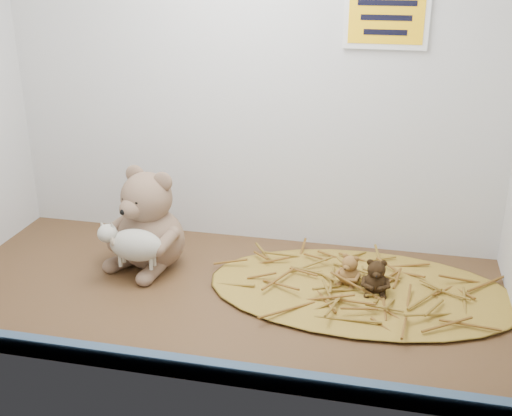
% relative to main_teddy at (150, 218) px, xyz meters
% --- Properties ---
extents(alcove_shell, '(1.20, 0.60, 0.90)m').
position_rel_main_teddy_xyz_m(alcove_shell, '(0.19, -0.01, 0.33)').
color(alcove_shell, '#473318').
rests_on(alcove_shell, ground).
extents(front_rail, '(1.19, 0.02, 0.04)m').
position_rel_main_teddy_xyz_m(front_rail, '(0.19, -0.38, -0.10)').
color(front_rail, '#3A516E').
rests_on(front_rail, shelf_floor).
extents(straw_bed, '(0.67, 0.39, 0.01)m').
position_rel_main_teddy_xyz_m(straw_bed, '(0.49, -0.03, -0.11)').
color(straw_bed, olive).
rests_on(straw_bed, shelf_floor).
extents(main_teddy, '(0.25, 0.26, 0.24)m').
position_rel_main_teddy_xyz_m(main_teddy, '(0.00, 0.00, 0.00)').
color(main_teddy, '#836651').
rests_on(main_teddy, shelf_floor).
extents(toy_lamb, '(0.16, 0.09, 0.10)m').
position_rel_main_teddy_xyz_m(toy_lamb, '(0.00, -0.08, -0.03)').
color(toy_lamb, beige).
rests_on(toy_lamb, main_teddy).
extents(mini_teddy_tan, '(0.08, 0.08, 0.07)m').
position_rel_main_teddy_xyz_m(mini_teddy_tan, '(0.46, -0.01, -0.07)').
color(mini_teddy_tan, brown).
rests_on(mini_teddy_tan, straw_bed).
extents(mini_teddy_brown, '(0.07, 0.07, 0.08)m').
position_rel_main_teddy_xyz_m(mini_teddy_brown, '(0.51, -0.04, -0.07)').
color(mini_teddy_brown, black).
rests_on(mini_teddy_brown, straw_bed).
extents(wall_sign, '(0.16, 0.01, 0.11)m').
position_rel_main_teddy_xyz_m(wall_sign, '(0.49, 0.20, 0.43)').
color(wall_sign, '#EDAC0C').
rests_on(wall_sign, back_wall).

